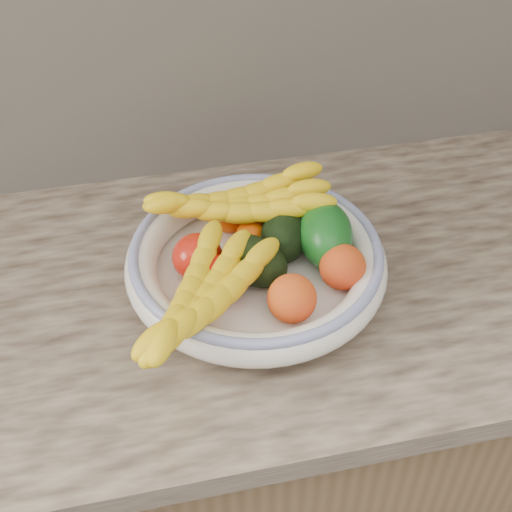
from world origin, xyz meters
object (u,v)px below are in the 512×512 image
Objects in this scene: fruit_bowl at (256,262)px; banana_bunch_front at (201,302)px; banana_bunch_back at (239,208)px; green_mango at (325,234)px.

fruit_bowl is 0.14m from banana_bunch_front.
banana_bunch_back is at bearing 10.78° from banana_bunch_front.
green_mango is 0.14m from banana_bunch_back.
green_mango is (0.11, 0.01, 0.03)m from fruit_bowl.
green_mango is at bearing 4.05° from fruit_bowl.
banana_bunch_front reaches higher than fruit_bowl.
green_mango is 0.40× the size of banana_bunch_front.
green_mango is 0.41× the size of banana_bunch_back.
banana_bunch_back is (-0.12, 0.08, 0.01)m from green_mango.
banana_bunch_back is 0.98× the size of banana_bunch_front.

